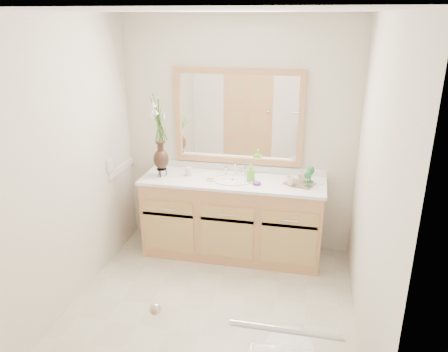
% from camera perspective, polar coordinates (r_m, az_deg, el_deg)
% --- Properties ---
extents(floor, '(2.60, 2.60, 0.00)m').
position_cam_1_polar(floor, '(3.89, -1.92, -17.29)').
color(floor, beige).
rests_on(floor, ground).
extents(ceiling, '(2.40, 2.60, 0.02)m').
position_cam_1_polar(ceiling, '(3.09, -2.48, 20.81)').
color(ceiling, white).
rests_on(ceiling, wall_back).
extents(wall_back, '(2.40, 0.02, 2.40)m').
position_cam_1_polar(wall_back, '(4.51, 1.86, 5.19)').
color(wall_back, white).
rests_on(wall_back, floor).
extents(wall_front, '(2.40, 0.02, 2.40)m').
position_cam_1_polar(wall_front, '(2.19, -10.64, -12.31)').
color(wall_front, white).
rests_on(wall_front, floor).
extents(wall_left, '(0.02, 2.60, 2.40)m').
position_cam_1_polar(wall_left, '(3.76, -20.18, 0.86)').
color(wall_left, white).
rests_on(wall_left, floor).
extents(wall_right, '(0.02, 2.60, 2.40)m').
position_cam_1_polar(wall_right, '(3.24, 18.90, -2.04)').
color(wall_right, white).
rests_on(wall_right, floor).
extents(vanity, '(1.80, 0.55, 0.80)m').
position_cam_1_polar(vanity, '(4.53, 1.10, -5.56)').
color(vanity, tan).
rests_on(vanity, floor).
extents(counter, '(1.84, 0.57, 0.03)m').
position_cam_1_polar(counter, '(4.36, 1.14, -0.64)').
color(counter, white).
rests_on(counter, vanity).
extents(sink, '(0.38, 0.34, 0.23)m').
position_cam_1_polar(sink, '(4.36, 1.09, -1.20)').
color(sink, white).
rests_on(sink, counter).
extents(mirror, '(1.32, 0.04, 0.97)m').
position_cam_1_polar(mirror, '(4.44, 1.84, 7.68)').
color(mirror, white).
rests_on(mirror, wall_back).
extents(switch_plate, '(0.02, 0.12, 0.12)m').
position_cam_1_polar(switch_plate, '(4.45, -14.64, 1.37)').
color(switch_plate, white).
rests_on(switch_plate, wall_left).
extents(door, '(0.80, 0.03, 2.00)m').
position_cam_1_polar(door, '(2.43, -16.98, -14.98)').
color(door, tan).
rests_on(door, floor).
extents(grab_bar, '(0.55, 0.03, 0.03)m').
position_cam_1_polar(grab_bar, '(2.23, 8.10, -19.36)').
color(grab_bar, silver).
rests_on(grab_bar, wall_front).
extents(flower_vase, '(0.18, 0.18, 0.75)m').
position_cam_1_polar(flower_vase, '(4.36, -8.43, 6.30)').
color(flower_vase, black).
rests_on(flower_vase, counter).
extents(tumbler, '(0.07, 0.07, 0.09)m').
position_cam_1_polar(tumbler, '(4.47, -4.67, 0.60)').
color(tumbler, beige).
rests_on(tumbler, counter).
extents(soap_dish, '(0.10, 0.10, 0.03)m').
position_cam_1_polar(soap_dish, '(4.34, -1.74, -0.40)').
color(soap_dish, beige).
rests_on(soap_dish, counter).
extents(soap_bottle, '(0.08, 0.08, 0.15)m').
position_cam_1_polar(soap_bottle, '(4.32, 3.50, 0.37)').
color(soap_bottle, '#6ED532').
rests_on(soap_bottle, counter).
extents(purple_dish, '(0.10, 0.09, 0.03)m').
position_cam_1_polar(purple_dish, '(4.23, 4.29, -0.93)').
color(purple_dish, '#5B297C').
rests_on(purple_dish, counter).
extents(tray, '(0.32, 0.27, 0.01)m').
position_cam_1_polar(tray, '(4.29, 9.76, -1.01)').
color(tray, brown).
rests_on(tray, counter).
extents(mug_left, '(0.10, 0.09, 0.09)m').
position_cam_1_polar(mug_left, '(4.23, 8.72, -0.53)').
color(mug_left, beige).
rests_on(mug_left, tray).
extents(mug_right, '(0.11, 0.11, 0.10)m').
position_cam_1_polar(mug_right, '(4.32, 10.20, -0.03)').
color(mug_right, beige).
rests_on(mug_right, tray).
extents(goblet_front, '(0.07, 0.07, 0.15)m').
position_cam_1_polar(goblet_front, '(4.20, 10.91, 0.03)').
color(goblet_front, '#246C37').
rests_on(goblet_front, tray).
extents(goblet_back, '(0.07, 0.07, 0.16)m').
position_cam_1_polar(goblet_back, '(4.31, 11.26, 0.58)').
color(goblet_back, '#246C37').
rests_on(goblet_back, tray).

